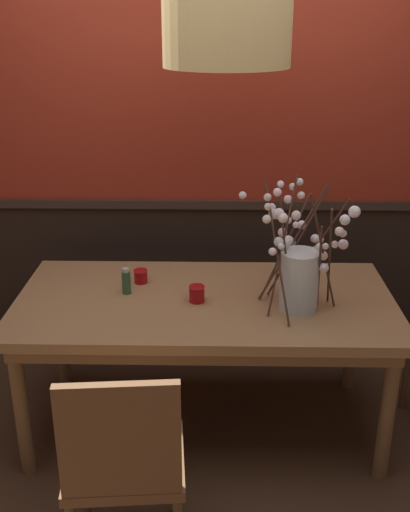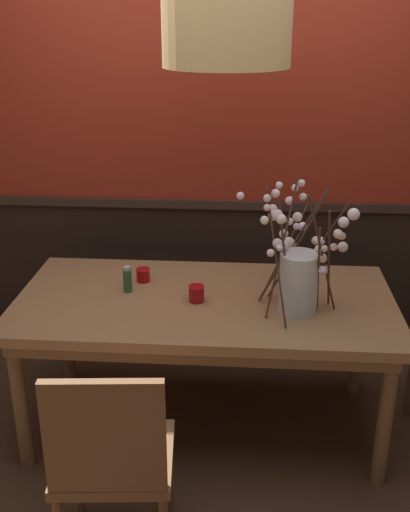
{
  "view_description": "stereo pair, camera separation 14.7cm",
  "coord_description": "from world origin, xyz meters",
  "px_view_note": "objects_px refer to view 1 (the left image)",
  "views": [
    {
      "loc": [
        0.06,
        -2.75,
        2.07
      ],
      "look_at": [
        0.0,
        0.0,
        0.98
      ],
      "focal_mm": 43.1,
      "sensor_mm": 36.0,
      "label": 1
    },
    {
      "loc": [
        0.2,
        -2.74,
        2.07
      ],
      "look_at": [
        0.0,
        0.0,
        0.98
      ],
      "focal_mm": 43.1,
      "sensor_mm": 36.0,
      "label": 2
    }
  ],
  "objects_px": {
    "dining_table": "(205,313)",
    "condiment_bottle": "(126,281)",
    "chair_near_side_left": "(124,460)",
    "vase_with_blossoms": "(299,271)",
    "chair_far_side_right": "(253,266)",
    "chair_far_side_left": "(162,269)",
    "pendant_lamp": "(227,34)",
    "candle_holder_nearer_edge": "(197,294)",
    "candle_holder_nearer_center": "(141,276)"
  },
  "relations": [
    {
      "from": "chair_far_side_left",
      "to": "pendant_lamp",
      "type": "relative_size",
      "value": 0.85
    },
    {
      "from": "chair_far_side_right",
      "to": "dining_table",
      "type": "bearing_deg",
      "value": -107.61
    },
    {
      "from": "pendant_lamp",
      "to": "vase_with_blossoms",
      "type": "bearing_deg",
      "value": -11.73
    },
    {
      "from": "chair_near_side_left",
      "to": "candle_holder_nearer_center",
      "type": "relative_size",
      "value": 12.4
    },
    {
      "from": "chair_near_side_left",
      "to": "condiment_bottle",
      "type": "relative_size",
      "value": 6.8
    },
    {
      "from": "dining_table",
      "to": "chair_far_side_left",
      "type": "xyz_separation_m",
      "value": [
        -0.3,
        0.9,
        -0.15
      ]
    },
    {
      "from": "chair_far_side_left",
      "to": "candle_holder_nearer_center",
      "type": "relative_size",
      "value": 12.57
    },
    {
      "from": "chair_far_side_right",
      "to": "candle_holder_nearer_center",
      "type": "distance_m",
      "value": 1.0
    },
    {
      "from": "chair_far_side_right",
      "to": "candle_holder_nearer_center",
      "type": "bearing_deg",
      "value": -130.66
    },
    {
      "from": "pendant_lamp",
      "to": "candle_holder_nearer_edge",
      "type": "bearing_deg",
      "value": -170.89
    },
    {
      "from": "dining_table",
      "to": "chair_near_side_left",
      "type": "xyz_separation_m",
      "value": [
        -0.28,
        -0.91,
        -0.15
      ]
    },
    {
      "from": "candle_holder_nearer_center",
      "to": "candle_holder_nearer_edge",
      "type": "xyz_separation_m",
      "value": [
        0.3,
        -0.22,
        0.01
      ]
    },
    {
      "from": "vase_with_blossoms",
      "to": "candle_holder_nearer_edge",
      "type": "relative_size",
      "value": 7.69
    },
    {
      "from": "condiment_bottle",
      "to": "pendant_lamp",
      "type": "relative_size",
      "value": 0.12
    },
    {
      "from": "chair_far_side_left",
      "to": "chair_near_side_left",
      "type": "distance_m",
      "value": 1.81
    },
    {
      "from": "dining_table",
      "to": "vase_with_blossoms",
      "type": "relative_size",
      "value": 2.94
    },
    {
      "from": "pendant_lamp",
      "to": "candle_holder_nearer_center",
      "type": "bearing_deg",
      "value": 155.13
    },
    {
      "from": "condiment_bottle",
      "to": "dining_table",
      "type": "bearing_deg",
      "value": -6.88
    },
    {
      "from": "chair_far_side_right",
      "to": "candle_holder_nearer_edge",
      "type": "bearing_deg",
      "value": -109.03
    },
    {
      "from": "vase_with_blossoms",
      "to": "dining_table",
      "type": "bearing_deg",
      "value": 168.24
    },
    {
      "from": "dining_table",
      "to": "chair_far_side_left",
      "type": "distance_m",
      "value": 0.96
    },
    {
      "from": "candle_holder_nearer_center",
      "to": "pendant_lamp",
      "type": "xyz_separation_m",
      "value": [
        0.43,
        -0.2,
        1.2
      ]
    },
    {
      "from": "vase_with_blossoms",
      "to": "condiment_bottle",
      "type": "distance_m",
      "value": 0.86
    },
    {
      "from": "chair_far_side_left",
      "to": "candle_holder_nearer_center",
      "type": "xyz_separation_m",
      "value": [
        -0.04,
        -0.72,
        0.27
      ]
    },
    {
      "from": "chair_far_side_right",
      "to": "condiment_bottle",
      "type": "bearing_deg",
      "value": -128.38
    },
    {
      "from": "chair_far_side_right",
      "to": "pendant_lamp",
      "type": "xyz_separation_m",
      "value": [
        -0.2,
        -0.93,
        1.44
      ]
    },
    {
      "from": "chair_far_side_right",
      "to": "condiment_bottle",
      "type": "relative_size",
      "value": 7.16
    },
    {
      "from": "chair_near_side_left",
      "to": "candle_holder_nearer_center",
      "type": "distance_m",
      "value": 1.13
    },
    {
      "from": "dining_table",
      "to": "condiment_bottle",
      "type": "xyz_separation_m",
      "value": [
        -0.4,
        0.05,
        0.15
      ]
    },
    {
      "from": "condiment_bottle",
      "to": "vase_with_blossoms",
      "type": "bearing_deg",
      "value": -9.49
    },
    {
      "from": "chair_far_side_left",
      "to": "candle_holder_nearer_edge",
      "type": "xyz_separation_m",
      "value": [
        0.26,
        -0.94,
        0.27
      ]
    },
    {
      "from": "chair_near_side_left",
      "to": "dining_table",
      "type": "bearing_deg",
      "value": 72.63
    },
    {
      "from": "chair_near_side_left",
      "to": "candle_holder_nearer_edge",
      "type": "xyz_separation_m",
      "value": [
        0.25,
        0.87,
        0.28
      ]
    },
    {
      "from": "dining_table",
      "to": "vase_with_blossoms",
      "type": "xyz_separation_m",
      "value": [
        0.45,
        -0.09,
        0.27
      ]
    },
    {
      "from": "chair_near_side_left",
      "to": "chair_far_side_right",
      "type": "bearing_deg",
      "value": 72.51
    },
    {
      "from": "pendant_lamp",
      "to": "chair_near_side_left",
      "type": "bearing_deg",
      "value": -112.91
    },
    {
      "from": "candle_holder_nearer_center",
      "to": "condiment_bottle",
      "type": "distance_m",
      "value": 0.15
    },
    {
      "from": "candle_holder_nearer_edge",
      "to": "pendant_lamp",
      "type": "height_order",
      "value": "pendant_lamp"
    },
    {
      "from": "chair_far_side_right",
      "to": "candle_holder_nearer_center",
      "type": "xyz_separation_m",
      "value": [
        -0.63,
        -0.73,
        0.25
      ]
    },
    {
      "from": "chair_far_side_right",
      "to": "chair_near_side_left",
      "type": "relative_size",
      "value": 1.05
    },
    {
      "from": "chair_near_side_left",
      "to": "condiment_bottle",
      "type": "distance_m",
      "value": 1.01
    },
    {
      "from": "chair_near_side_left",
      "to": "vase_with_blossoms",
      "type": "height_order",
      "value": "vase_with_blossoms"
    },
    {
      "from": "chair_far_side_left",
      "to": "candle_holder_nearer_center",
      "type": "distance_m",
      "value": 0.77
    },
    {
      "from": "vase_with_blossoms",
      "to": "condiment_bottle",
      "type": "bearing_deg",
      "value": 170.51
    },
    {
      "from": "candle_holder_nearer_edge",
      "to": "condiment_bottle",
      "type": "relative_size",
      "value": 0.61
    },
    {
      "from": "candle_holder_nearer_center",
      "to": "candle_holder_nearer_edge",
      "type": "distance_m",
      "value": 0.37
    },
    {
      "from": "candle_holder_nearer_center",
      "to": "condiment_bottle",
      "type": "bearing_deg",
      "value": -112.93
    },
    {
      "from": "candle_holder_nearer_center",
      "to": "condiment_bottle",
      "type": "height_order",
      "value": "condiment_bottle"
    },
    {
      "from": "chair_far_side_left",
      "to": "chair_far_side_right",
      "type": "relative_size",
      "value": 0.96
    },
    {
      "from": "dining_table",
      "to": "condiment_bottle",
      "type": "distance_m",
      "value": 0.43
    }
  ]
}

